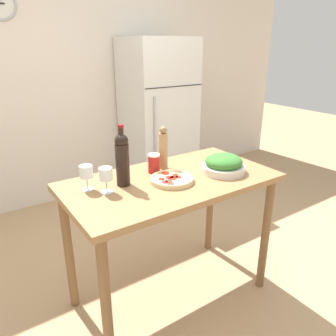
{
  "coord_description": "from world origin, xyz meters",
  "views": [
    {
      "loc": [
        -1.07,
        -1.54,
        1.68
      ],
      "look_at": [
        0.0,
        0.04,
        0.95
      ],
      "focal_mm": 35.0,
      "sensor_mm": 36.0,
      "label": 1
    }
  ],
  "objects_px": {
    "pepper_mill": "(163,148)",
    "homemade_pizza": "(172,179)",
    "wine_bottle": "(122,158)",
    "refrigerator": "(158,118)",
    "salad_bowl": "(223,164)",
    "salt_canister": "(154,163)",
    "wine_glass_near": "(106,175)",
    "wine_glass_far": "(86,173)"
  },
  "relations": [
    {
      "from": "pepper_mill",
      "to": "homemade_pizza",
      "type": "relative_size",
      "value": 1.08
    },
    {
      "from": "wine_bottle",
      "to": "pepper_mill",
      "type": "bearing_deg",
      "value": 16.0
    },
    {
      "from": "refrigerator",
      "to": "pepper_mill",
      "type": "bearing_deg",
      "value": -121.39
    },
    {
      "from": "refrigerator",
      "to": "wine_bottle",
      "type": "xyz_separation_m",
      "value": [
        -1.24,
        -1.56,
        0.19
      ]
    },
    {
      "from": "salad_bowl",
      "to": "salt_canister",
      "type": "distance_m",
      "value": 0.45
    },
    {
      "from": "wine_glass_near",
      "to": "homemade_pizza",
      "type": "xyz_separation_m",
      "value": [
        0.39,
        -0.08,
        -0.09
      ]
    },
    {
      "from": "wine_bottle",
      "to": "salt_canister",
      "type": "bearing_deg",
      "value": 14.99
    },
    {
      "from": "refrigerator",
      "to": "salt_canister",
      "type": "xyz_separation_m",
      "value": [
        -0.98,
        -1.49,
        0.08
      ]
    },
    {
      "from": "refrigerator",
      "to": "salt_canister",
      "type": "bearing_deg",
      "value": -123.42
    },
    {
      "from": "salad_bowl",
      "to": "refrigerator",
      "type": "bearing_deg",
      "value": 70.75
    },
    {
      "from": "homemade_pizza",
      "to": "wine_bottle",
      "type": "bearing_deg",
      "value": 154.92
    },
    {
      "from": "refrigerator",
      "to": "salad_bowl",
      "type": "distance_m",
      "value": 1.84
    },
    {
      "from": "refrigerator",
      "to": "homemade_pizza",
      "type": "xyz_separation_m",
      "value": [
        -0.97,
        -1.68,
        0.04
      ]
    },
    {
      "from": "wine_bottle",
      "to": "pepper_mill",
      "type": "relative_size",
      "value": 1.27
    },
    {
      "from": "pepper_mill",
      "to": "salad_bowl",
      "type": "relative_size",
      "value": 1.01
    },
    {
      "from": "homemade_pizza",
      "to": "salt_canister",
      "type": "bearing_deg",
      "value": 92.62
    },
    {
      "from": "wine_glass_far",
      "to": "salt_canister",
      "type": "height_order",
      "value": "wine_glass_far"
    },
    {
      "from": "homemade_pizza",
      "to": "wine_glass_near",
      "type": "bearing_deg",
      "value": 168.13
    },
    {
      "from": "wine_glass_near",
      "to": "salad_bowl",
      "type": "xyz_separation_m",
      "value": [
        0.76,
        -0.14,
        -0.05
      ]
    },
    {
      "from": "salad_bowl",
      "to": "homemade_pizza",
      "type": "bearing_deg",
      "value": 171.45
    },
    {
      "from": "wine_bottle",
      "to": "salt_canister",
      "type": "height_order",
      "value": "wine_bottle"
    },
    {
      "from": "wine_bottle",
      "to": "salad_bowl",
      "type": "height_order",
      "value": "wine_bottle"
    },
    {
      "from": "wine_glass_near",
      "to": "homemade_pizza",
      "type": "relative_size",
      "value": 0.55
    },
    {
      "from": "salt_canister",
      "to": "wine_glass_far",
      "type": "bearing_deg",
      "value": -177.98
    },
    {
      "from": "wine_glass_far",
      "to": "pepper_mill",
      "type": "xyz_separation_m",
      "value": [
        0.55,
        0.05,
        0.03
      ]
    },
    {
      "from": "wine_bottle",
      "to": "wine_glass_near",
      "type": "bearing_deg",
      "value": -161.67
    },
    {
      "from": "wine_glass_near",
      "to": "wine_glass_far",
      "type": "bearing_deg",
      "value": 129.51
    },
    {
      "from": "salad_bowl",
      "to": "wine_glass_far",
      "type": "bearing_deg",
      "value": 164.54
    },
    {
      "from": "wine_bottle",
      "to": "salad_bowl",
      "type": "distance_m",
      "value": 0.67
    },
    {
      "from": "pepper_mill",
      "to": "salt_canister",
      "type": "xyz_separation_m",
      "value": [
        -0.09,
        -0.03,
        -0.08
      ]
    },
    {
      "from": "wine_glass_near",
      "to": "homemade_pizza",
      "type": "height_order",
      "value": "wine_glass_near"
    },
    {
      "from": "refrigerator",
      "to": "wine_glass_far",
      "type": "bearing_deg",
      "value": -133.73
    },
    {
      "from": "salad_bowl",
      "to": "pepper_mill",
      "type": "bearing_deg",
      "value": 135.47
    },
    {
      "from": "homemade_pizza",
      "to": "pepper_mill",
      "type": "bearing_deg",
      "value": 69.19
    },
    {
      "from": "refrigerator",
      "to": "wine_bottle",
      "type": "bearing_deg",
      "value": -128.47
    },
    {
      "from": "salt_canister",
      "to": "wine_glass_near",
      "type": "bearing_deg",
      "value": -163.89
    },
    {
      "from": "wine_bottle",
      "to": "salad_bowl",
      "type": "relative_size",
      "value": 1.28
    },
    {
      "from": "homemade_pizza",
      "to": "wine_glass_far",
      "type": "bearing_deg",
      "value": 159.38
    },
    {
      "from": "salad_bowl",
      "to": "salt_canister",
      "type": "relative_size",
      "value": 2.28
    },
    {
      "from": "salad_bowl",
      "to": "wine_bottle",
      "type": "bearing_deg",
      "value": 164.2
    },
    {
      "from": "pepper_mill",
      "to": "homemade_pizza",
      "type": "height_order",
      "value": "pepper_mill"
    },
    {
      "from": "wine_glass_far",
      "to": "homemade_pizza",
      "type": "height_order",
      "value": "wine_glass_far"
    }
  ]
}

